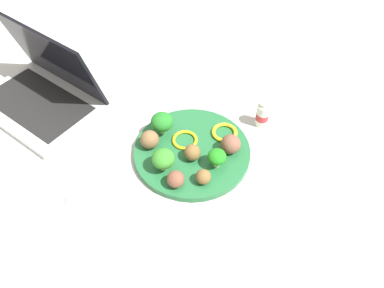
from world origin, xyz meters
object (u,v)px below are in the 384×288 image
Objects in this scene: fork at (90,195)px; knife at (88,183)px; meatball_back_right at (231,144)px; broccoli_floret_center at (163,159)px; broccoli_floret_mid_right at (217,157)px; broccoli_floret_far_rim at (162,122)px; plate at (192,152)px; meatball_back_left at (176,179)px; laptop at (42,92)px; meatball_front_right at (203,177)px; meatball_mid_left at (192,153)px; yogurt_bottle at (262,115)px; meatball_center at (150,140)px; pepper_ring_back_left at (224,132)px; napkin at (93,190)px; pepper_ring_near_rim at (185,140)px.

knife is (-0.00, -0.04, -0.00)m from fork.
broccoli_floret_center is at bearing -3.19° from meatball_back_right.
broccoli_floret_mid_right and meatball_back_right have the same top height.
fork is (0.21, 0.11, -0.05)m from broccoli_floret_far_rim.
plate is 7.12× the size of meatball_back_left.
broccoli_floret_center is at bearing 122.52° from laptop.
broccoli_floret_mid_right is at bearing 162.02° from broccoli_floret_center.
broccoli_floret_mid_right is at bearing 30.04° from meatball_back_right.
meatball_front_right is (-0.03, 0.18, -0.02)m from broccoli_floret_far_rim.
broccoli_floret_mid_right is at bearing 136.64° from meatball_mid_left.
meatball_back_right is at bearing 27.86° from yogurt_bottle.
pepper_ring_back_left is at bearing 170.40° from meatball_center.
laptop is at bearing -60.02° from meatball_back_left.
laptop is at bearing -80.45° from napkin.
broccoli_floret_center is at bearing -178.43° from fork.
fork is (0.25, 0.03, -0.00)m from plate.
plate is 0.10m from meatball_back_right.
meatball_center is 0.31× the size of knife.
laptop is (0.23, -0.40, 0.00)m from meatball_back_left.
meatball_back_left is 0.10× the size of laptop.
broccoli_floret_center reaches higher than plate.
meatball_back_left reaches higher than meatball_front_right.
knife is 0.38× the size of laptop.
meatball_back_left is (0.07, 0.08, 0.03)m from plate.
meatball_back_right reaches higher than meatball_back_left.
broccoli_floret_center reaches higher than meatball_mid_left.
meatball_center is 0.13m from meatball_back_left.
meatball_center is at bearing -153.85° from fork.
meatball_front_right is at bearing 160.98° from napkin.
plate is 0.25m from napkin.
pepper_ring_near_rim is (-0.08, 0.02, -0.02)m from meatball_center.
laptop is at bearing -57.48° from broccoli_floret_center.
meatball_mid_left is (-0.04, 0.10, -0.02)m from broccoli_floret_far_rim.
yogurt_bottle is at bearing -152.14° from meatball_back_right.
plate is 0.26m from fork.
pepper_ring_near_rim is at bearing 135.88° from laptop.
laptop is (0.21, -0.27, 0.00)m from meatball_center.
meatball_center is at bearing -28.77° from plate.
yogurt_bottle reaches higher than meatball_center.
yogurt_bottle reaches higher than pepper_ring_back_left.
napkin is 0.45m from yogurt_bottle.
laptop is (0.22, -0.35, -0.01)m from broccoli_floret_center.
pepper_ring_back_left is 0.50m from laptop.
meatball_front_right reaches higher than knife.
meatball_mid_left is 0.33× the size of fork.
fork is at bearing 8.24° from pepper_ring_back_left.
broccoli_floret_far_rim reaches higher than knife.
meatball_mid_left is (-0.00, -0.07, 0.00)m from meatball_front_right.
meatball_front_right is 0.51m from laptop.
meatball_center is 1.14× the size of meatball_mid_left.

